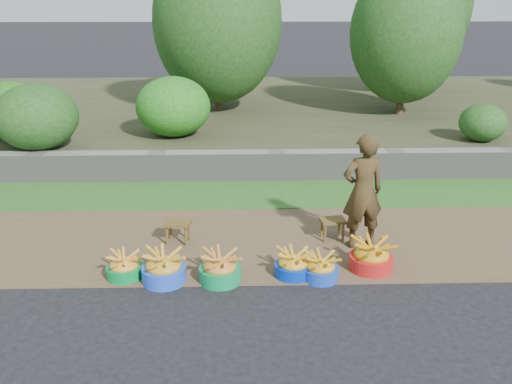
{
  "coord_description": "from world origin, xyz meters",
  "views": [
    {
      "loc": [
        -0.67,
        -6.14,
        3.4
      ],
      "look_at": [
        -0.46,
        1.3,
        0.75
      ],
      "focal_mm": 40.0,
      "sensor_mm": 36.0,
      "label": 1
    }
  ],
  "objects_px": {
    "basin_e": "(321,268)",
    "stool_left": "(178,226)",
    "basin_d": "(293,265)",
    "vendor_woman": "(363,191)",
    "basin_a": "(124,267)",
    "basin_f": "(371,257)",
    "basin_c": "(220,268)",
    "stool_right": "(333,223)",
    "basin_b": "(164,268)"
  },
  "relations": [
    {
      "from": "basin_a",
      "to": "basin_d",
      "type": "distance_m",
      "value": 2.1
    },
    {
      "from": "basin_b",
      "to": "stool_left",
      "type": "relative_size",
      "value": 1.37
    },
    {
      "from": "basin_a",
      "to": "basin_f",
      "type": "relative_size",
      "value": 0.81
    },
    {
      "from": "basin_f",
      "to": "stool_right",
      "type": "height_order",
      "value": "basin_f"
    },
    {
      "from": "basin_c",
      "to": "stool_left",
      "type": "relative_size",
      "value": 1.31
    },
    {
      "from": "basin_d",
      "to": "basin_f",
      "type": "height_order",
      "value": "basin_f"
    },
    {
      "from": "basin_d",
      "to": "vendor_woman",
      "type": "height_order",
      "value": "vendor_woman"
    },
    {
      "from": "basin_e",
      "to": "stool_left",
      "type": "relative_size",
      "value": 1.13
    },
    {
      "from": "stool_right",
      "to": "basin_e",
      "type": "bearing_deg",
      "value": -105.61
    },
    {
      "from": "basin_f",
      "to": "stool_right",
      "type": "relative_size",
      "value": 1.48
    },
    {
      "from": "stool_right",
      "to": "vendor_woman",
      "type": "distance_m",
      "value": 0.7
    },
    {
      "from": "basin_d",
      "to": "vendor_woman",
      "type": "relative_size",
      "value": 0.29
    },
    {
      "from": "stool_left",
      "to": "basin_c",
      "type": "bearing_deg",
      "value": -60.77
    },
    {
      "from": "basin_a",
      "to": "basin_b",
      "type": "relative_size",
      "value": 0.83
    },
    {
      "from": "basin_b",
      "to": "basin_c",
      "type": "relative_size",
      "value": 1.04
    },
    {
      "from": "basin_b",
      "to": "stool_left",
      "type": "bearing_deg",
      "value": 86.66
    },
    {
      "from": "basin_f",
      "to": "basin_d",
      "type": "bearing_deg",
      "value": -172.31
    },
    {
      "from": "basin_b",
      "to": "basin_d",
      "type": "distance_m",
      "value": 1.6
    },
    {
      "from": "basin_e",
      "to": "basin_d",
      "type": "bearing_deg",
      "value": 166.32
    },
    {
      "from": "basin_d",
      "to": "vendor_woman",
      "type": "distance_m",
      "value": 1.47
    },
    {
      "from": "basin_b",
      "to": "basin_c",
      "type": "bearing_deg",
      "value": -0.84
    },
    {
      "from": "stool_right",
      "to": "stool_left",
      "type": "bearing_deg",
      "value": -178.43
    },
    {
      "from": "stool_right",
      "to": "basin_c",
      "type": "bearing_deg",
      "value": -143.03
    },
    {
      "from": "basin_a",
      "to": "basin_b",
      "type": "distance_m",
      "value": 0.51
    },
    {
      "from": "basin_c",
      "to": "vendor_woman",
      "type": "distance_m",
      "value": 2.23
    },
    {
      "from": "basin_d",
      "to": "basin_a",
      "type": "bearing_deg",
      "value": 179.68
    },
    {
      "from": "stool_left",
      "to": "basin_f",
      "type": "bearing_deg",
      "value": -19.07
    },
    {
      "from": "basin_c",
      "to": "basin_f",
      "type": "xyz_separation_m",
      "value": [
        1.92,
        0.24,
        0.01
      ]
    },
    {
      "from": "basin_c",
      "to": "basin_e",
      "type": "height_order",
      "value": "basin_c"
    },
    {
      "from": "basin_d",
      "to": "basin_f",
      "type": "bearing_deg",
      "value": 7.69
    },
    {
      "from": "basin_c",
      "to": "basin_e",
      "type": "xyz_separation_m",
      "value": [
        1.24,
        0.02,
        -0.02
      ]
    },
    {
      "from": "basin_d",
      "to": "basin_e",
      "type": "xyz_separation_m",
      "value": [
        0.33,
        -0.08,
        -0.01
      ]
    },
    {
      "from": "basin_f",
      "to": "basin_c",
      "type": "bearing_deg",
      "value": -172.92
    },
    {
      "from": "basin_d",
      "to": "vendor_woman",
      "type": "xyz_separation_m",
      "value": [
        1.01,
        0.85,
        0.66
      ]
    },
    {
      "from": "basin_c",
      "to": "stool_left",
      "type": "height_order",
      "value": "basin_c"
    },
    {
      "from": "basin_c",
      "to": "basin_f",
      "type": "relative_size",
      "value": 0.94
    },
    {
      "from": "basin_c",
      "to": "stool_left",
      "type": "bearing_deg",
      "value": 119.23
    },
    {
      "from": "stool_left",
      "to": "basin_a",
      "type": "bearing_deg",
      "value": -119.46
    },
    {
      "from": "basin_f",
      "to": "stool_right",
      "type": "bearing_deg",
      "value": 110.64
    },
    {
      "from": "basin_a",
      "to": "stool_left",
      "type": "height_order",
      "value": "same"
    },
    {
      "from": "stool_left",
      "to": "vendor_woman",
      "type": "relative_size",
      "value": 0.25
    },
    {
      "from": "basin_a",
      "to": "stool_left",
      "type": "xyz_separation_m",
      "value": [
        0.57,
        1.0,
        0.12
      ]
    },
    {
      "from": "basin_d",
      "to": "stool_left",
      "type": "relative_size",
      "value": 1.18
    },
    {
      "from": "vendor_woman",
      "to": "stool_right",
      "type": "bearing_deg",
      "value": -45.01
    },
    {
      "from": "basin_d",
      "to": "stool_left",
      "type": "distance_m",
      "value": 1.85
    },
    {
      "from": "vendor_woman",
      "to": "stool_left",
      "type": "bearing_deg",
      "value": -15.44
    },
    {
      "from": "basin_a",
      "to": "basin_f",
      "type": "distance_m",
      "value": 3.12
    },
    {
      "from": "basin_d",
      "to": "stool_right",
      "type": "xyz_separation_m",
      "value": [
        0.66,
        1.08,
        0.11
      ]
    },
    {
      "from": "basin_a",
      "to": "stool_right",
      "type": "bearing_deg",
      "value": 21.1
    },
    {
      "from": "basin_d",
      "to": "stool_left",
      "type": "bearing_deg",
      "value": 146.5
    }
  ]
}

